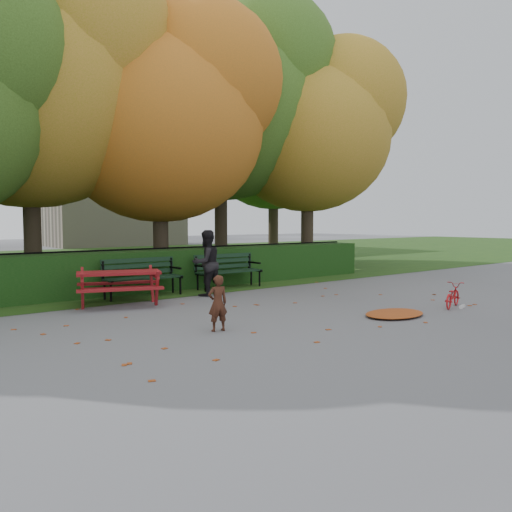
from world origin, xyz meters
TOP-DOWN VIEW (x-y plane):
  - ground at (0.00, 0.00)m, footprint 90.00×90.00m
  - grass_strip at (0.00, 14.00)m, footprint 90.00×90.00m
  - building_right at (8.00, 28.00)m, footprint 9.00×6.00m
  - hedge at (0.00, 4.50)m, footprint 13.00×0.90m
  - iron_fence at (0.00, 5.30)m, footprint 14.00×0.04m
  - tree_b at (-2.44, 6.75)m, footprint 6.72×6.40m
  - tree_c at (0.83, 5.96)m, footprint 6.30×6.00m
  - tree_d at (3.88, 7.23)m, footprint 7.14×6.80m
  - tree_e at (6.52, 5.77)m, footprint 6.09×5.80m
  - tree_g at (8.33, 9.76)m, footprint 6.30×6.00m
  - bench_left at (-1.30, 3.70)m, footprint 1.80×0.57m
  - bench_right at (1.10, 3.70)m, footprint 1.80×0.57m
  - picnic_table at (-2.20, 2.86)m, footprint 1.99×1.79m
  - leaf_pile at (1.30, -1.35)m, footprint 1.46×1.21m
  - leaf_scatter at (0.00, 0.30)m, footprint 9.00×5.70m
  - child at (-1.95, -0.40)m, footprint 0.36×0.27m
  - adult at (-0.05, 2.90)m, footprint 0.79×0.64m
  - bicycle at (2.95, -1.52)m, footprint 0.99×0.59m

SIDE VIEW (x-z plane):
  - ground at x=0.00m, z-range 0.00..0.00m
  - grass_strip at x=0.00m, z-range 0.01..0.01m
  - leaf_scatter at x=0.00m, z-range 0.00..0.01m
  - leaf_pile at x=1.30m, z-range 0.00..0.09m
  - bicycle at x=2.95m, z-range 0.00..0.49m
  - child at x=-1.95m, z-range 0.00..0.89m
  - hedge at x=0.00m, z-range 0.00..1.00m
  - bench_left at x=-1.30m, z-range 0.08..0.96m
  - bench_right at x=1.10m, z-range 0.08..0.96m
  - iron_fence at x=0.00m, z-range 0.03..1.05m
  - picnic_table at x=-2.20m, z-range 0.15..0.95m
  - adult at x=-0.05m, z-range 0.00..1.53m
  - tree_c at x=0.83m, z-range 0.82..8.82m
  - tree_e at x=6.52m, z-range 1.01..9.16m
  - tree_g at x=8.33m, z-range 1.10..9.65m
  - tree_b at x=-2.44m, z-range 1.01..9.80m
  - tree_d at x=3.88m, z-range 1.19..10.77m
  - building_right at x=8.00m, z-range 0.00..12.00m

